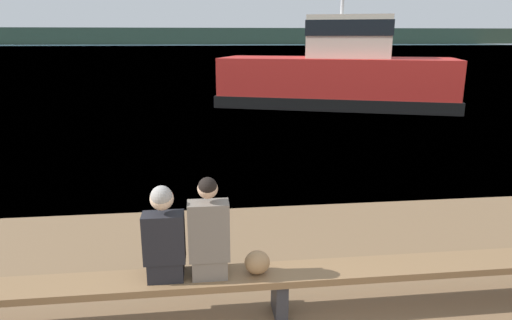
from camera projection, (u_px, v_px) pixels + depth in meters
The scene contains 7 objects.
water_surface at pixel (202, 48), 122.63m from camera, with size 240.00×240.00×0.00m, color #5684A3.
far_shoreline at pixel (201, 36), 190.29m from camera, with size 600.00×12.00×6.47m, color #2D3D2D.
bench_main at pixel (280, 278), 4.58m from camera, with size 8.43×0.43×0.49m.
person_left at pixel (164, 238), 4.33m from camera, with size 0.39×0.42×0.96m.
person_right at pixel (209, 235), 4.38m from camera, with size 0.39×0.41×1.02m.
shopping_bag at pixel (257, 262), 4.50m from camera, with size 0.25×0.22×0.24m.
tugboat_red at pixel (337, 78), 18.56m from camera, with size 9.94×6.15×5.70m.
Camera 1 is at (-0.54, -1.82, 2.75)m, focal length 32.00 mm.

